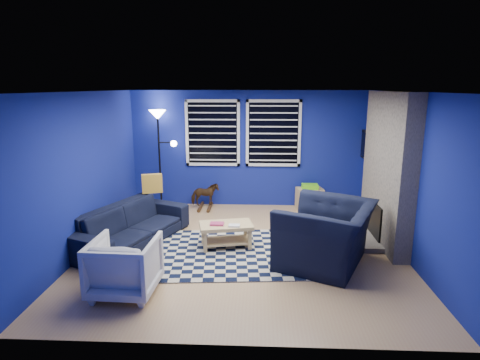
# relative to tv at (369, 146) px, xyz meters

# --- Properties ---
(floor) EXTENTS (5.00, 5.00, 0.00)m
(floor) POSITION_rel_tv_xyz_m (-2.45, -2.00, -1.40)
(floor) COLOR tan
(floor) RESTS_ON ground
(ceiling) EXTENTS (5.00, 5.00, 0.00)m
(ceiling) POSITION_rel_tv_xyz_m (-2.45, -2.00, 1.10)
(ceiling) COLOR white
(ceiling) RESTS_ON wall_back
(wall_back) EXTENTS (5.00, 0.00, 5.00)m
(wall_back) POSITION_rel_tv_xyz_m (-2.45, 0.50, -0.15)
(wall_back) COLOR navy
(wall_back) RESTS_ON floor
(wall_left) EXTENTS (0.00, 5.00, 5.00)m
(wall_left) POSITION_rel_tv_xyz_m (-4.95, -2.00, -0.15)
(wall_left) COLOR navy
(wall_left) RESTS_ON floor
(wall_right) EXTENTS (0.00, 5.00, 5.00)m
(wall_right) POSITION_rel_tv_xyz_m (0.05, -2.00, -0.15)
(wall_right) COLOR navy
(wall_right) RESTS_ON floor
(fireplace) EXTENTS (0.65, 2.00, 2.50)m
(fireplace) POSITION_rel_tv_xyz_m (-0.09, -1.50, -0.20)
(fireplace) COLOR gray
(fireplace) RESTS_ON floor
(window_left) EXTENTS (1.17, 0.06, 1.42)m
(window_left) POSITION_rel_tv_xyz_m (-3.20, 0.46, 0.20)
(window_left) COLOR black
(window_left) RESTS_ON wall_back
(window_right) EXTENTS (1.17, 0.06, 1.42)m
(window_right) POSITION_rel_tv_xyz_m (-1.90, 0.46, 0.20)
(window_right) COLOR black
(window_right) RESTS_ON wall_back
(tv) EXTENTS (0.07, 1.00, 0.58)m
(tv) POSITION_rel_tv_xyz_m (0.00, 0.00, 0.00)
(tv) COLOR black
(tv) RESTS_ON wall_right
(rug) EXTENTS (2.65, 2.19, 0.02)m
(rug) POSITION_rel_tv_xyz_m (-2.56, -2.16, -1.39)
(rug) COLOR black
(rug) RESTS_ON floor
(sofa) EXTENTS (2.39, 1.65, 0.65)m
(sofa) POSITION_rel_tv_xyz_m (-4.32, -1.86, -1.07)
(sofa) COLOR black
(sofa) RESTS_ON floor
(armchair_big) EXTENTS (1.79, 1.71, 0.91)m
(armchair_big) POSITION_rel_tv_xyz_m (-1.20, -2.48, -0.94)
(armchair_big) COLOR black
(armchair_big) RESTS_ON floor
(armchair_bent) EXTENTS (0.82, 0.84, 0.74)m
(armchair_bent) POSITION_rel_tv_xyz_m (-3.88, -3.49, -1.03)
(armchair_bent) COLOR gray
(armchair_bent) RESTS_ON floor
(rocking_horse) EXTENTS (0.44, 0.63, 0.49)m
(rocking_horse) POSITION_rel_tv_xyz_m (-3.35, 0.17, -1.09)
(rocking_horse) COLOR #4A2B17
(rocking_horse) RESTS_ON floor
(coffee_table) EXTENTS (0.93, 0.65, 0.42)m
(coffee_table) POSITION_rel_tv_xyz_m (-2.73, -1.95, -1.11)
(coffee_table) COLOR tan
(coffee_table) RESTS_ON rug
(cabinet) EXTENTS (0.60, 0.45, 0.54)m
(cabinet) POSITION_rel_tv_xyz_m (-1.10, 0.25, -1.16)
(cabinet) COLOR tan
(cabinet) RESTS_ON floor
(floor_lamp) EXTENTS (0.57, 0.35, 2.10)m
(floor_lamp) POSITION_rel_tv_xyz_m (-4.30, 0.25, 0.32)
(floor_lamp) COLOR black
(floor_lamp) RESTS_ON floor
(throw_pillow) EXTENTS (0.39, 0.22, 0.35)m
(throw_pillow) POSITION_rel_tv_xyz_m (-4.17, -0.98, -0.57)
(throw_pillow) COLOR gold
(throw_pillow) RESTS_ON sofa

